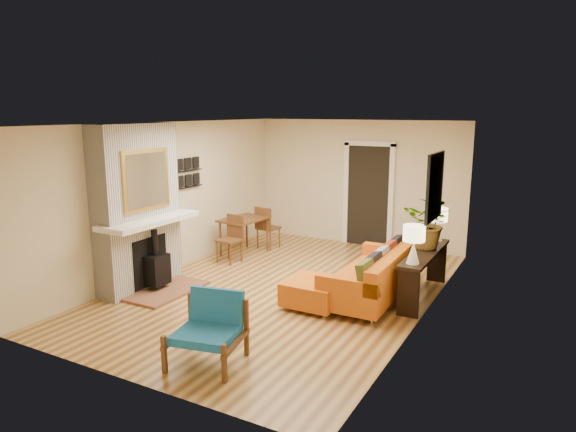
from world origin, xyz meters
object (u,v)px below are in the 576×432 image
sofa (376,276)px  ottoman (314,292)px  lamp_near (414,240)px  houseplant (429,223)px  lamp_far (438,220)px  blue_chair (210,325)px  dining_table (247,226)px  console_table (425,261)px

sofa → ottoman: bearing=-133.0°
lamp_near → houseplant: houseplant is taller
ottoman → lamp_far: lamp_far is taller
sofa → lamp_far: size_ratio=3.87×
lamp_far → houseplant: size_ratio=0.67×
blue_chair → dining_table: dining_table is taller
sofa → dining_table: dining_table is taller
sofa → dining_table: (-3.03, 1.13, 0.22)m
sofa → lamp_near: size_ratio=3.87×
dining_table → lamp_near: lamp_near is taller
sofa → lamp_near: 0.98m
houseplant → sofa: bearing=-135.3°
dining_table → houseplant: (3.64, -0.52, 0.55)m
ottoman → dining_table: bearing=141.9°
ottoman → console_table: 1.75m
console_table → lamp_far: bearing=90.0°
dining_table → lamp_far: bearing=0.4°
dining_table → houseplant: bearing=-8.2°
blue_chair → dining_table: size_ratio=0.54×
console_table → lamp_far: (0.00, 0.75, 0.49)m
sofa → houseplant: size_ratio=2.58×
ottoman → lamp_far: 2.42m
dining_table → lamp_near: bearing=-21.2°
blue_chair → console_table: (1.62, 3.14, 0.15)m
sofa → blue_chair: 2.91m
sofa → console_table: bearing=33.2°
ottoman → console_table: bearing=41.1°
blue_chair → console_table: size_ratio=0.48×
sofa → ottoman: 0.99m
sofa → console_table: size_ratio=1.13×
lamp_near → lamp_far: size_ratio=1.00×
sofa → dining_table: 3.24m
houseplant → lamp_far: bearing=89.0°
dining_table → sofa: bearing=-20.4°
console_table → lamp_near: (0.00, -0.69, 0.49)m
blue_chair → lamp_near: (1.62, 2.44, 0.64)m
console_table → blue_chair: bearing=-117.4°
console_table → dining_table: bearing=168.8°
lamp_far → houseplant: (-0.01, -0.55, 0.07)m
blue_chair → lamp_far: bearing=67.3°
ottoman → blue_chair: (-0.33, -2.01, 0.20)m
console_table → houseplant: bearing=92.9°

